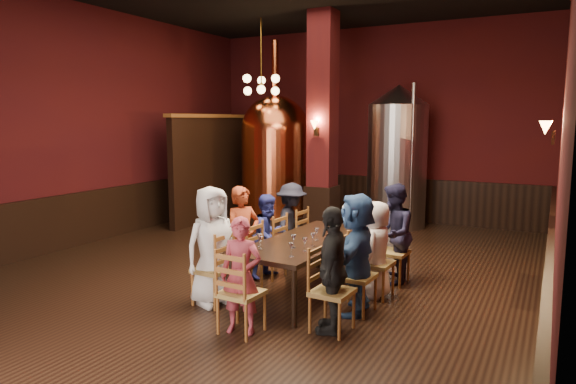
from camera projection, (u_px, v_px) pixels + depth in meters
The scene contains 40 objects.
room at pixel (266, 127), 7.83m from camera, with size 10.00×10.02×4.50m.
wainscot_right at pixel (548, 273), 6.25m from camera, with size 0.08×9.90×1.00m, color black.
wainscot_back at pixel (369, 197), 12.42m from camera, with size 7.90×0.08×1.00m, color black.
wainscot_left at pixel (89, 217), 9.89m from camera, with size 0.08×9.90×1.00m, color black.
column at pixel (323, 125), 10.42m from camera, with size 0.58×0.58×4.50m, color #420E0E.
partition at pixel (218, 168), 12.25m from camera, with size 0.22×3.50×2.40m, color black.
pendant_cluster at pixel (261, 85), 11.08m from camera, with size 0.90×0.90×1.70m, color #A57226, non-canonical shape.
sconce_wall at pixel (554, 132), 6.74m from camera, with size 0.20×0.20×0.36m, color black, non-canonical shape.
sconce_column at pixel (317, 128), 10.16m from camera, with size 0.20×0.20×0.36m, color black, non-canonical shape.
dining_table at pixel (308, 244), 6.96m from camera, with size 1.13×2.45×0.75m.
chair_0 at pixel (213, 269), 6.57m from camera, with size 0.46×0.46×0.92m, color brown, non-canonical shape.
person_0 at pixel (212, 246), 6.53m from camera, with size 0.75×0.49×1.53m, color silver.
chair_1 at pixel (243, 257), 7.14m from camera, with size 0.46×0.46×0.92m, color brown, non-canonical shape.
person_1 at pixel (243, 238), 7.10m from camera, with size 0.53×0.35×1.45m, color #953419.
chair_2 at pixel (269, 247), 7.70m from camera, with size 0.46×0.46×0.92m, color brown, non-canonical shape.
person_2 at pixel (269, 236), 7.68m from camera, with size 0.61×0.30×1.26m, color navy.
chair_3 at pixel (291, 238), 8.27m from camera, with size 0.46×0.46×0.92m, color brown, non-canonical shape.
person_3 at pixel (291, 225), 8.24m from camera, with size 0.88×0.50×1.36m, color black.
chair_4 at pixel (332, 291), 5.71m from camera, with size 0.46×0.46×0.92m, color brown, non-canonical shape.
person_4 at pixel (333, 269), 5.68m from camera, with size 0.83×0.35×1.42m, color black.
chair_5 at pixel (356, 276), 6.28m from camera, with size 0.46×0.46×0.92m, color brown, non-canonical shape.
person_5 at pixel (357, 253), 6.24m from camera, with size 1.38×0.44×1.49m, color #2C4E86.
chair_6 at pixel (376, 263), 6.84m from camera, with size 0.46×0.46×0.92m, color brown, non-canonical shape.
person_6 at pixel (376, 249), 6.82m from camera, with size 0.63×0.41×1.30m, color silver.
chair_7 at pixel (393, 252), 7.41m from camera, with size 0.46×0.46×0.92m, color brown, non-canonical shape.
person_7 at pixel (393, 234), 7.38m from camera, with size 0.71×0.35×1.45m, color #1B1A35.
chair_8 at pixel (241, 292), 5.67m from camera, with size 0.46×0.46×0.92m, color brown, non-canonical shape.
person_8 at pixel (241, 276), 5.65m from camera, with size 0.48×0.31×1.31m, color #A43644.
copper_kettle at pixel (275, 157), 11.81m from camera, with size 2.04×2.04×4.11m.
steel_vessel at pixel (397, 157), 11.23m from camera, with size 1.46×1.46×3.10m.
rose_vase at pixel (349, 211), 7.69m from camera, with size 0.22×0.22×0.38m.
wine_glass_0 at pixel (335, 226), 7.40m from camera, with size 0.07×0.07×0.17m, color white, non-canonical shape.
wine_glass_1 at pixel (261, 243), 6.37m from camera, with size 0.07×0.07×0.17m, color white, non-canonical shape.
wine_glass_2 at pixel (294, 241), 6.46m from camera, with size 0.07×0.07×0.17m, color white, non-canonical shape.
wine_glass_3 at pixel (313, 240), 6.55m from camera, with size 0.07×0.07×0.17m, color white, non-canonical shape.
wine_glass_4 at pixel (317, 234), 6.87m from camera, with size 0.07×0.07×0.17m, color white, non-canonical shape.
wine_glass_5 at pixel (259, 240), 6.51m from camera, with size 0.07×0.07×0.17m, color white, non-canonical shape.
wine_glass_6 at pixel (291, 250), 6.04m from camera, with size 0.07×0.07×0.17m, color white, non-canonical shape.
wine_glass_7 at pixel (328, 234), 6.88m from camera, with size 0.07×0.07×0.17m, color white, non-canonical shape.
wine_glass_8 at pixel (305, 245), 6.29m from camera, with size 0.07×0.07×0.17m, color white, non-canonical shape.
Camera 1 is at (3.95, -6.83, 2.36)m, focal length 32.00 mm.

